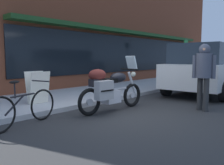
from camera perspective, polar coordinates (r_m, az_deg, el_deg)
ground_plane at (r=5.72m, az=4.60°, el=-7.64°), size 80.00×80.00×0.00m
storefront_building at (r=12.97m, az=4.24°, el=15.45°), size 19.37×0.90×7.11m
sidewalk_curb at (r=14.84m, az=17.11°, el=0.78°), size 30.00×2.98×0.12m
touring_motorcycle at (r=5.80m, az=-0.56°, el=-1.32°), size 2.14×0.62×1.40m
parked_bicycle at (r=4.93m, az=-20.91°, el=-5.80°), size 1.68×0.60×0.93m
parked_minivan at (r=9.58m, az=22.44°, el=3.28°), size 4.88×2.34×1.84m
pedestrian_walking at (r=6.33m, az=21.57°, el=3.08°), size 0.47×0.54×1.70m
sandwich_board_sign at (r=6.63m, az=-17.74°, el=-1.13°), size 0.55×0.40×0.86m
parking_sign_pole at (r=13.47m, az=17.50°, el=6.24°), size 0.44×0.07×2.25m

